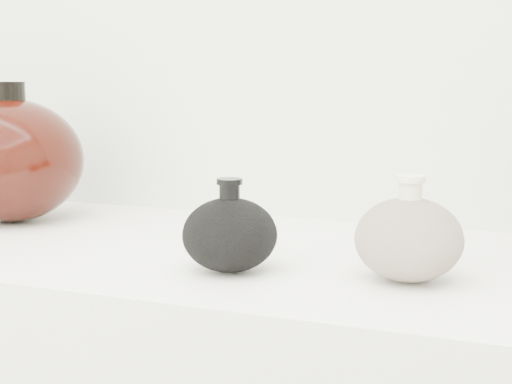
% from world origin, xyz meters
% --- Properties ---
extents(black_gourd_vase, '(0.14, 0.14, 0.11)m').
position_xyz_m(black_gourd_vase, '(-0.04, 0.84, 0.95)').
color(black_gourd_vase, black).
rests_on(black_gourd_vase, display_counter).
extents(cream_gourd_vase, '(0.15, 0.15, 0.12)m').
position_xyz_m(cream_gourd_vase, '(0.16, 0.88, 0.95)').
color(cream_gourd_vase, beige).
rests_on(cream_gourd_vase, display_counter).
extents(left_round_pot, '(0.25, 0.25, 0.23)m').
position_xyz_m(left_round_pot, '(-0.50, 1.00, 1.00)').
color(left_round_pot, black).
rests_on(left_round_pot, display_counter).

